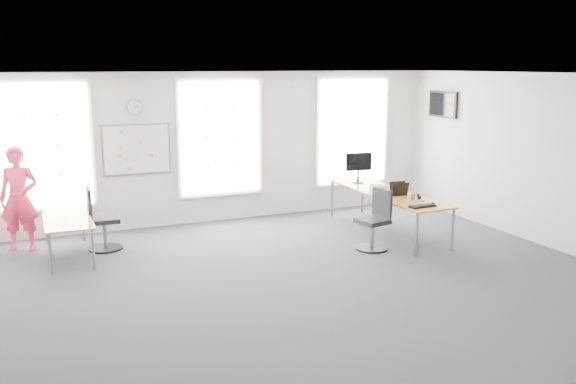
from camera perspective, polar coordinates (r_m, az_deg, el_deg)
name	(u,v)px	position (r m, az deg, el deg)	size (l,w,h in m)	color
floor	(283,285)	(8.91, -0.48, -8.71)	(10.00, 10.00, 0.00)	#27272C
ceiling	(283,74)	(8.35, -0.51, 10.95)	(10.00, 10.00, 0.00)	silver
wall_back	(205,148)	(12.25, -7.74, 4.08)	(10.00, 10.00, 0.00)	silver
wall_front	(474,271)	(5.17, 16.99, -7.08)	(10.00, 10.00, 0.00)	silver
wall_right	(552,162)	(11.38, 23.46, 2.62)	(10.00, 10.00, 0.00)	silver
window_left	(43,146)	(11.76, -21.98, 4.00)	(1.60, 0.06, 2.20)	white
window_mid	(220,138)	(12.27, -6.37, 5.08)	(1.60, 0.06, 2.20)	white
window_right	(352,131)	(13.44, 6.02, 5.67)	(1.60, 0.06, 2.20)	white
desk_right	(387,195)	(11.66, 9.21, -0.23)	(0.85, 3.17, 0.77)	gold
desk_left	(67,220)	(10.69, -19.97, -2.48)	(0.74, 1.84, 0.67)	gold
chair_right	(375,223)	(10.59, 8.15, -2.91)	(0.56, 0.56, 1.04)	black
chair_left	(100,223)	(10.91, -17.17, -2.75)	(0.58, 0.58, 1.10)	black
person	(19,199)	(11.30, -23.85, -0.58)	(0.65, 0.43, 1.79)	#F03154
whiteboard	(137,150)	(11.93, -13.98, 3.88)	(1.20, 0.03, 0.90)	white
wall_clock	(134,107)	(11.85, -14.17, 7.71)	(0.30, 0.30, 0.04)	gray
tv	(443,104)	(13.49, 14.31, 7.95)	(0.06, 0.90, 0.55)	black
keyboard	(422,206)	(10.53, 12.47, -1.31)	(0.48, 0.17, 0.02)	black
mouse	(433,203)	(10.76, 13.39, -1.04)	(0.06, 0.10, 0.04)	black
lens_cap	(423,201)	(10.96, 12.51, -0.85)	(0.07, 0.07, 0.01)	black
headphones	(416,197)	(11.06, 11.85, -0.48)	(0.17, 0.09, 0.10)	black
laptop_sleeve	(399,189)	(11.30, 10.35, 0.27)	(0.33, 0.20, 0.26)	black
paper_stack	(378,188)	(11.78, 8.42, 0.41)	(0.29, 0.22, 0.10)	beige
monitor	(359,165)	(12.43, 6.63, 2.56)	(0.55, 0.23, 0.62)	black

